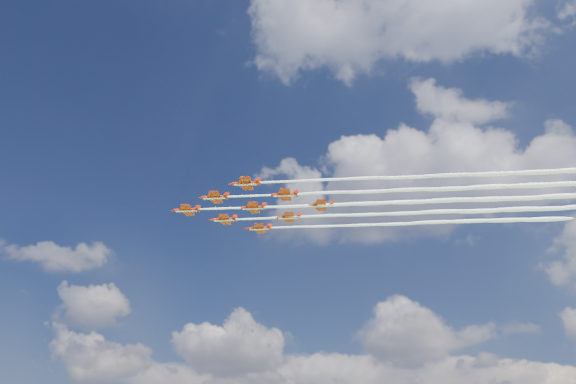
{
  "coord_description": "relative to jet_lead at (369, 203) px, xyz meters",
  "views": [
    {
      "loc": [
        68.76,
        -136.88,
        4.0
      ],
      "look_at": [
        7.08,
        -1.95,
        83.48
      ],
      "focal_mm": 35.0,
      "sensor_mm": 36.0,
      "label": 1
    }
  ],
  "objects": [
    {
      "name": "jet_row3_starb",
      "position": [
        14.25,
        21.61,
        0.0
      ],
      "size": [
        112.23,
        43.71,
        2.31
      ],
      "rotation": [
        0.0,
        0.0,
        0.35
      ],
      "color": "#B81F0A"
    },
    {
      "name": "jet_row4_port",
      "position": [
        31.93,
        3.42,
        0.0
      ],
      "size": [
        112.23,
        43.71,
        2.31
      ],
      "rotation": [
        0.0,
        0.0,
        0.35
      ],
      "color": "#B81F0A"
    },
    {
      "name": "jet_row3_port",
      "position": [
        24.81,
        -7.39,
        0.0
      ],
      "size": [
        112.23,
        43.71,
        2.31
      ],
      "rotation": [
        0.0,
        0.0,
        0.35
      ],
      "color": "#B81F0A"
    },
    {
      "name": "jet_row2_starb",
      "position": [
        7.12,
        10.81,
        0.0
      ],
      "size": [
        112.23,
        43.71,
        2.31
      ],
      "rotation": [
        0.0,
        0.0,
        0.35
      ],
      "color": "#B81F0A"
    },
    {
      "name": "jet_tail",
      "position": [
        39.06,
        14.23,
        0.0
      ],
      "size": [
        112.23,
        43.71,
        2.31
      ],
      "rotation": [
        0.0,
        0.0,
        0.35
      ],
      "color": "#B81F0A"
    },
    {
      "name": "jet_row2_port",
      "position": [
        12.4,
        -3.69,
        0.0
      ],
      "size": [
        112.23,
        43.71,
        2.31
      ],
      "rotation": [
        0.0,
        0.0,
        0.35
      ],
      "color": "#B81F0A"
    },
    {
      "name": "jet_lead",
      "position": [
        0.0,
        0.0,
        0.0
      ],
      "size": [
        112.23,
        43.71,
        2.31
      ],
      "rotation": [
        0.0,
        0.0,
        0.35
      ],
      "color": "#B81F0A"
    },
    {
      "name": "jet_row4_starb",
      "position": [
        26.65,
        17.92,
        0.0
      ],
      "size": [
        112.23,
        43.71,
        2.31
      ],
      "rotation": [
        0.0,
        0.0,
        0.35
      ],
      "color": "#B81F0A"
    },
    {
      "name": "jet_row3_centre",
      "position": [
        19.53,
        7.11,
        0.0
      ],
      "size": [
        112.23,
        43.71,
        2.31
      ],
      "rotation": [
        0.0,
        0.0,
        0.35
      ],
      "color": "#B81F0A"
    }
  ]
}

